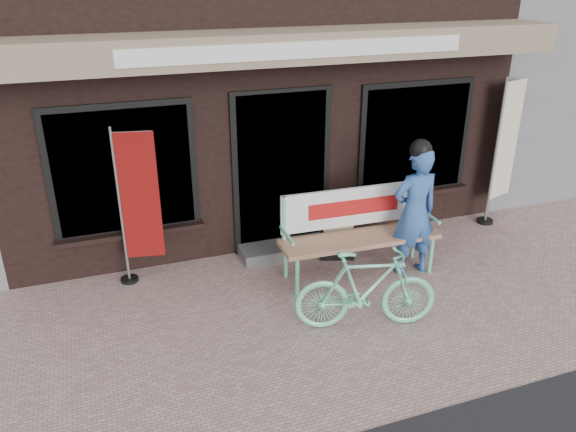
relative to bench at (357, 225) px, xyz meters
name	(u,v)px	position (x,y,z in m)	size (l,w,h in m)	color
ground	(342,323)	(-0.65, -1.01, -0.64)	(70.00, 70.00, 0.00)	tan
storefront	(221,7)	(-0.65, 3.96, 2.35)	(7.00, 6.77, 6.00)	black
bench	(357,225)	(0.00, 0.00, 0.00)	(2.03, 0.59, 1.09)	#73E0AC
person	(415,210)	(0.65, -0.26, 0.22)	(0.60, 0.40, 1.76)	#2F5BA2
bicycle	(366,290)	(-0.45, -1.14, -0.18)	(0.43, 1.53, 0.92)	#73E0AC
nobori_red	(137,205)	(-2.56, 0.67, 0.38)	(0.58, 0.25, 1.97)	gray
nobori_cream	(504,148)	(2.75, 0.74, 0.50)	(0.65, 0.34, 2.21)	gray
menu_stand	(338,228)	(-0.09, 0.35, -0.17)	(0.46, 0.23, 0.91)	black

